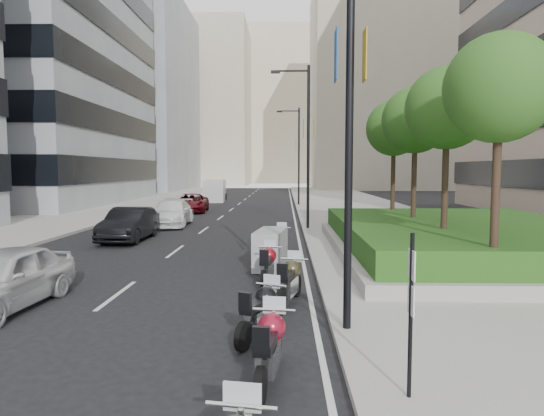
{
  "coord_description": "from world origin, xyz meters",
  "views": [
    {
      "loc": [
        3.03,
        -8.7,
        3.37
      ],
      "look_at": [
        2.57,
        8.57,
        2.0
      ],
      "focal_mm": 32.0,
      "sensor_mm": 36.0,
      "label": 1
    }
  ],
  "objects_px": {
    "lamp_post_2": "(297,151)",
    "motorcycle_4": "(268,265)",
    "car_d": "(191,203)",
    "car_a": "(2,279)",
    "lamp_post_1": "(305,139)",
    "motorcycle_6": "(280,242)",
    "motorcycle_3": "(290,281)",
    "motorcycle_1": "(269,348)",
    "parking_sign": "(411,307)",
    "motorcycle_2": "(261,312)",
    "car_b": "(129,224)",
    "car_c": "(171,213)",
    "delivery_van": "(215,191)",
    "lamp_post_0": "(342,83)",
    "motorcycle_5": "(271,249)"
  },
  "relations": [
    {
      "from": "lamp_post_2",
      "to": "motorcycle_4",
      "type": "relative_size",
      "value": 4.24
    },
    {
      "from": "car_d",
      "to": "car_a",
      "type": "bearing_deg",
      "value": -93.05
    },
    {
      "from": "lamp_post_1",
      "to": "motorcycle_6",
      "type": "height_order",
      "value": "lamp_post_1"
    },
    {
      "from": "motorcycle_3",
      "to": "car_d",
      "type": "height_order",
      "value": "car_d"
    },
    {
      "from": "motorcycle_3",
      "to": "motorcycle_1",
      "type": "bearing_deg",
      "value": -170.01
    },
    {
      "from": "parking_sign",
      "to": "motorcycle_2",
      "type": "bearing_deg",
      "value": 129.04
    },
    {
      "from": "motorcycle_3",
      "to": "car_b",
      "type": "height_order",
      "value": "car_b"
    },
    {
      "from": "motorcycle_2",
      "to": "car_b",
      "type": "height_order",
      "value": "car_b"
    },
    {
      "from": "motorcycle_6",
      "to": "car_c",
      "type": "relative_size",
      "value": 0.41
    },
    {
      "from": "motorcycle_4",
      "to": "delivery_van",
      "type": "relative_size",
      "value": 0.38
    },
    {
      "from": "lamp_post_2",
      "to": "car_a",
      "type": "relative_size",
      "value": 2.03
    },
    {
      "from": "delivery_van",
      "to": "lamp_post_0",
      "type": "bearing_deg",
      "value": -82.18
    },
    {
      "from": "delivery_van",
      "to": "motorcycle_1",
      "type": "bearing_deg",
      "value": -84.5
    },
    {
      "from": "motorcycle_5",
      "to": "car_a",
      "type": "height_order",
      "value": "car_a"
    },
    {
      "from": "lamp_post_0",
      "to": "lamp_post_1",
      "type": "distance_m",
      "value": 17.0
    },
    {
      "from": "parking_sign",
      "to": "car_c",
      "type": "bearing_deg",
      "value": 111.3
    },
    {
      "from": "motorcycle_2",
      "to": "delivery_van",
      "type": "distance_m",
      "value": 42.13
    },
    {
      "from": "car_c",
      "to": "car_a",
      "type": "bearing_deg",
      "value": -92.69
    },
    {
      "from": "parking_sign",
      "to": "delivery_van",
      "type": "xyz_separation_m",
      "value": [
        -9.22,
        44.3,
        -0.39
      ]
    },
    {
      "from": "lamp_post_0",
      "to": "parking_sign",
      "type": "height_order",
      "value": "lamp_post_0"
    },
    {
      "from": "motorcycle_4",
      "to": "car_a",
      "type": "height_order",
      "value": "car_a"
    },
    {
      "from": "motorcycle_3",
      "to": "motorcycle_5",
      "type": "relative_size",
      "value": 0.92
    },
    {
      "from": "lamp_post_0",
      "to": "motorcycle_6",
      "type": "height_order",
      "value": "lamp_post_0"
    },
    {
      "from": "car_a",
      "to": "car_d",
      "type": "relative_size",
      "value": 0.85
    },
    {
      "from": "lamp_post_2",
      "to": "motorcycle_6",
      "type": "relative_size",
      "value": 4.1
    },
    {
      "from": "motorcycle_6",
      "to": "car_c",
      "type": "bearing_deg",
      "value": 41.85
    },
    {
      "from": "parking_sign",
      "to": "motorcycle_1",
      "type": "height_order",
      "value": "parking_sign"
    },
    {
      "from": "motorcycle_1",
      "to": "motorcycle_4",
      "type": "distance_m",
      "value": 6.63
    },
    {
      "from": "lamp_post_2",
      "to": "motorcycle_3",
      "type": "bearing_deg",
      "value": -91.73
    },
    {
      "from": "lamp_post_2",
      "to": "car_d",
      "type": "relative_size",
      "value": 1.72
    },
    {
      "from": "lamp_post_2",
      "to": "motorcycle_1",
      "type": "bearing_deg",
      "value": -92.08
    },
    {
      "from": "motorcycle_2",
      "to": "delivery_van",
      "type": "xyz_separation_m",
      "value": [
        -6.98,
        41.54,
        0.52
      ]
    },
    {
      "from": "lamp_post_1",
      "to": "motorcycle_5",
      "type": "distance_m",
      "value": 11.37
    },
    {
      "from": "lamp_post_0",
      "to": "motorcycle_6",
      "type": "distance_m",
      "value": 10.02
    },
    {
      "from": "lamp_post_0",
      "to": "car_c",
      "type": "height_order",
      "value": "lamp_post_0"
    },
    {
      "from": "lamp_post_1",
      "to": "motorcycle_4",
      "type": "xyz_separation_m",
      "value": [
        -1.62,
        -12.65,
        -4.5
      ]
    },
    {
      "from": "lamp_post_2",
      "to": "motorcycle_6",
      "type": "xyz_separation_m",
      "value": [
        -1.32,
        -26.14,
        -4.48
      ]
    },
    {
      "from": "parking_sign",
      "to": "motorcycle_6",
      "type": "relative_size",
      "value": 1.14
    },
    {
      "from": "motorcycle_1",
      "to": "motorcycle_6",
      "type": "relative_size",
      "value": 0.97
    },
    {
      "from": "motorcycle_6",
      "to": "delivery_van",
      "type": "height_order",
      "value": "delivery_van"
    },
    {
      "from": "motorcycle_1",
      "to": "motorcycle_5",
      "type": "xyz_separation_m",
      "value": [
        -0.25,
        8.92,
        0.09
      ]
    },
    {
      "from": "motorcycle_6",
      "to": "car_a",
      "type": "relative_size",
      "value": 0.49
    },
    {
      "from": "motorcycle_3",
      "to": "motorcycle_5",
      "type": "height_order",
      "value": "motorcycle_5"
    },
    {
      "from": "car_b",
      "to": "motorcycle_5",
      "type": "bearing_deg",
      "value": -41.94
    },
    {
      "from": "parking_sign",
      "to": "car_d",
      "type": "height_order",
      "value": "parking_sign"
    },
    {
      "from": "lamp_post_0",
      "to": "car_c",
      "type": "bearing_deg",
      "value": 112.63
    },
    {
      "from": "lamp_post_2",
      "to": "parking_sign",
      "type": "bearing_deg",
      "value": -89.01
    },
    {
      "from": "parking_sign",
      "to": "motorcycle_5",
      "type": "distance_m",
      "value": 9.93
    },
    {
      "from": "motorcycle_1",
      "to": "motorcycle_6",
      "type": "xyz_separation_m",
      "value": [
        0.03,
        11.14,
        0.02
      ]
    },
    {
      "from": "motorcycle_5",
      "to": "delivery_van",
      "type": "xyz_separation_m",
      "value": [
        -6.96,
        34.66,
        0.4
      ]
    }
  ]
}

